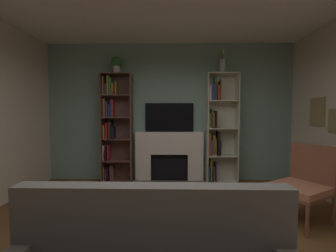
{
  "coord_description": "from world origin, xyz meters",
  "views": [
    {
      "loc": [
        0.06,
        -2.34,
        1.44
      ],
      "look_at": [
        0.0,
        1.04,
        1.24
      ],
      "focal_mm": 24.92,
      "sensor_mm": 36.0,
      "label": 1
    }
  ],
  "objects": [
    {
      "name": "bookshelf_right",
      "position": [
        1.0,
        2.48,
        1.09
      ],
      "size": [
        0.62,
        0.33,
        2.23
      ],
      "color": "beige",
      "rests_on": "ground_plane"
    },
    {
      "name": "armchair",
      "position": [
        1.8,
        0.73,
        0.51
      ],
      "size": [
        0.85,
        0.84,
        1.0
      ],
      "color": "brown",
      "rests_on": "ground_plane"
    },
    {
      "name": "vase_with_flowers",
      "position": [
        1.08,
        2.45,
        2.41
      ],
      "size": [
        0.11,
        0.11,
        0.48
      ],
      "color": "silver",
      "rests_on": "bookshelf_right"
    },
    {
      "name": "fireplace",
      "position": [
        0.0,
        2.5,
        0.54
      ],
      "size": [
        1.51,
        0.49,
        1.04
      ],
      "color": "white",
      "rests_on": "ground_plane"
    },
    {
      "name": "ground_plane",
      "position": [
        0.0,
        0.0,
        0.0
      ],
      "size": [
        6.24,
        6.24,
        0.0
      ],
      "primitive_type": "plane",
      "color": "brown"
    },
    {
      "name": "potted_plant",
      "position": [
        -1.08,
        2.45,
        2.43
      ],
      "size": [
        0.21,
        0.21,
        0.34
      ],
      "color": "silver",
      "rests_on": "bookshelf_left"
    },
    {
      "name": "tv",
      "position": [
        0.0,
        2.57,
        1.34
      ],
      "size": [
        1.01,
        0.06,
        0.6
      ],
      "primitive_type": "cube",
      "color": "black",
      "rests_on": "fireplace"
    },
    {
      "name": "bookshelf_left",
      "position": [
        -1.15,
        2.48,
        1.16
      ],
      "size": [
        0.62,
        0.33,
        2.23
      ],
      "color": "brown",
      "rests_on": "ground_plane"
    },
    {
      "name": "wall_back_accent",
      "position": [
        0.0,
        2.63,
        1.44
      ],
      "size": [
        5.27,
        0.06,
        2.88
      ],
      "primitive_type": "cube",
      "color": "#799D93",
      "rests_on": "ground_plane"
    }
  ]
}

